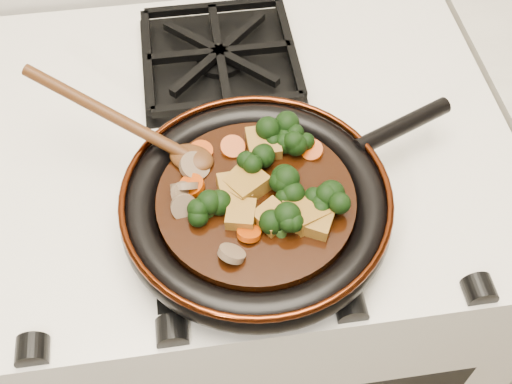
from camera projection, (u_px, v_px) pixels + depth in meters
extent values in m
cube|color=silver|center=(239.00, 287.00, 1.24)|extent=(0.76, 0.60, 0.90)
cylinder|color=black|center=(256.00, 210.00, 0.76)|extent=(0.29, 0.29, 0.01)
torus|color=black|center=(256.00, 206.00, 0.75)|extent=(0.32, 0.32, 0.04)
torus|color=#421909|center=(256.00, 196.00, 0.74)|extent=(0.32, 0.32, 0.01)
cylinder|color=black|center=(403.00, 126.00, 0.81)|extent=(0.14, 0.07, 0.02)
cylinder|color=black|center=(256.00, 203.00, 0.75)|extent=(0.23, 0.23, 0.02)
cube|color=brown|center=(234.00, 189.00, 0.74)|extent=(0.04, 0.04, 0.02)
cube|color=brown|center=(315.00, 221.00, 0.71)|extent=(0.05, 0.05, 0.02)
cube|color=brown|center=(264.00, 144.00, 0.78)|extent=(0.04, 0.04, 0.03)
cube|color=brown|center=(272.00, 217.00, 0.72)|extent=(0.05, 0.05, 0.02)
cube|color=brown|center=(247.00, 185.00, 0.74)|extent=(0.06, 0.06, 0.03)
cube|color=brown|center=(241.00, 186.00, 0.74)|extent=(0.05, 0.05, 0.03)
cube|color=brown|center=(241.00, 215.00, 0.72)|extent=(0.04, 0.04, 0.02)
cube|color=brown|center=(305.00, 213.00, 0.72)|extent=(0.05, 0.06, 0.03)
cylinder|color=#A43404|center=(233.00, 147.00, 0.78)|extent=(0.03, 0.03, 0.02)
cylinder|color=#A43404|center=(312.00, 150.00, 0.78)|extent=(0.03, 0.03, 0.02)
cylinder|color=#A43404|center=(249.00, 233.00, 0.71)|extent=(0.03, 0.03, 0.02)
cylinder|color=#A43404|center=(201.00, 152.00, 0.77)|extent=(0.03, 0.03, 0.01)
cylinder|color=#A43404|center=(192.00, 186.00, 0.74)|extent=(0.03, 0.03, 0.02)
cylinder|color=brown|center=(232.00, 254.00, 0.69)|extent=(0.04, 0.04, 0.02)
cylinder|color=brown|center=(185.00, 187.00, 0.74)|extent=(0.03, 0.03, 0.03)
cylinder|color=brown|center=(183.00, 195.00, 0.73)|extent=(0.03, 0.04, 0.03)
cylinder|color=brown|center=(195.00, 166.00, 0.76)|extent=(0.05, 0.05, 0.02)
cylinder|color=brown|center=(184.00, 207.00, 0.72)|extent=(0.03, 0.03, 0.03)
ellipsoid|color=#44240E|center=(192.00, 158.00, 0.77)|extent=(0.07, 0.06, 0.02)
cylinder|color=#44240E|center=(109.00, 114.00, 0.77)|extent=(0.02, 0.02, 0.22)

